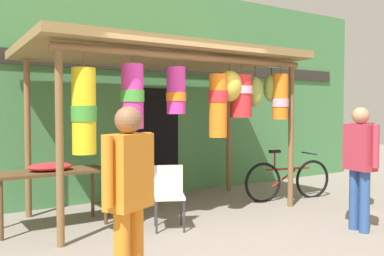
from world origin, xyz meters
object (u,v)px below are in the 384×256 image
at_px(folding_chair, 169,191).
at_px(parked_bicycle, 288,180).
at_px(flower_heap_on_table, 51,167).
at_px(display_table, 51,177).
at_px(passerby_at_right, 360,158).
at_px(wicker_basket_by_table, 123,209).
at_px(vendor_in_orange, 129,189).
at_px(customer_foreground, 361,151).

distance_m(folding_chair, parked_bicycle, 2.74).
relative_size(flower_heap_on_table, parked_bicycle, 0.34).
relative_size(display_table, passerby_at_right, 0.89).
distance_m(folding_chair, wicker_basket_by_table, 1.06).
xyz_separation_m(display_table, flower_heap_on_table, (-0.00, -0.02, 0.14)).
xyz_separation_m(flower_heap_on_table, vendor_in_orange, (-0.10, -2.70, 0.13)).
distance_m(folding_chair, customer_foreground, 3.14).
xyz_separation_m(flower_heap_on_table, wicker_basket_by_table, (1.08, 0.08, -0.74)).
bearing_deg(customer_foreground, vendor_in_orange, -167.68).
bearing_deg(folding_chair, flower_heap_on_table, 146.60).
bearing_deg(wicker_basket_by_table, vendor_in_orange, -113.07).
bearing_deg(parked_bicycle, flower_heap_on_table, 173.51).
height_order(flower_heap_on_table, passerby_at_right, passerby_at_right).
bearing_deg(folding_chair, display_table, 145.96).
bearing_deg(wicker_basket_by_table, parked_bicycle, -10.30).
distance_m(parked_bicycle, customer_foreground, 1.44).
height_order(display_table, customer_foreground, customer_foreground).
relative_size(vendor_in_orange, passerby_at_right, 1.00).
distance_m(flower_heap_on_table, wicker_basket_by_table, 1.31).
bearing_deg(folding_chair, parked_bicycle, 8.76).
height_order(folding_chair, vendor_in_orange, vendor_in_orange).
height_order(vendor_in_orange, customer_foreground, vendor_in_orange).
xyz_separation_m(display_table, passerby_at_right, (3.34, -2.40, 0.27)).
xyz_separation_m(wicker_basket_by_table, passerby_at_right, (2.27, -2.46, 0.87)).
bearing_deg(folding_chair, passerby_at_right, -36.75).
distance_m(flower_heap_on_table, vendor_in_orange, 2.70).
bearing_deg(passerby_at_right, parked_bicycle, 70.56).
height_order(parked_bicycle, vendor_in_orange, vendor_in_orange).
bearing_deg(display_table, customer_foreground, -22.12).
xyz_separation_m(display_table, folding_chair, (1.32, -0.89, -0.19)).
distance_m(display_table, flower_heap_on_table, 0.14).
bearing_deg(parked_bicycle, vendor_in_orange, -151.55).
bearing_deg(vendor_in_orange, customer_foreground, 12.32).
bearing_deg(folding_chair, vendor_in_orange, -128.10).
relative_size(folding_chair, wicker_basket_by_table, 2.21).
xyz_separation_m(customer_foreground, passerby_at_right, (-0.96, -0.65, 0.01)).
xyz_separation_m(parked_bicycle, vendor_in_orange, (-4.13, -2.24, 0.61)).
distance_m(parked_bicycle, passerby_at_right, 2.13).
height_order(wicker_basket_by_table, passerby_at_right, passerby_at_right).
height_order(parked_bicycle, passerby_at_right, passerby_at_right).
bearing_deg(customer_foreground, passerby_at_right, -145.92).
height_order(customer_foreground, passerby_at_right, passerby_at_right).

